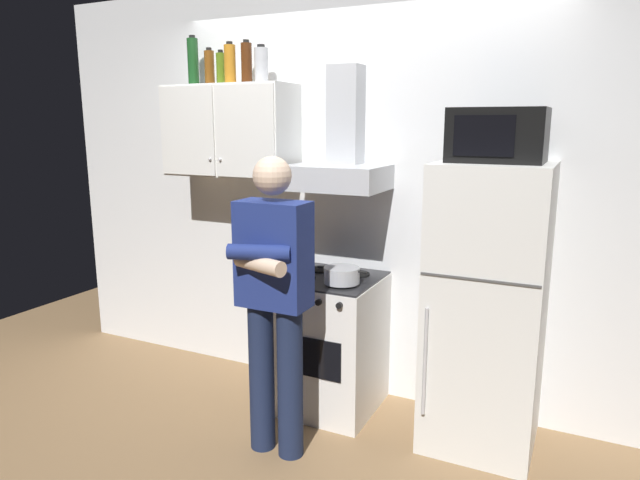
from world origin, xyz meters
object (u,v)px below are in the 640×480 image
object	(u,v)px
range_hood	(339,157)
cooking_pot	(342,275)
stove_oven	(330,342)
person_standing	(274,297)
bottle_canister_steel	(261,65)
bottle_liquor_amber	(230,64)
refrigerator	(486,308)
bottle_olive_oil	(221,68)
bottle_beer_brown	(209,68)
upper_cabinet	(230,131)
bottle_rum_dark	(247,63)
microwave	(498,135)
bottle_wine_green	(193,62)

from	to	relation	value
range_hood	cooking_pot	size ratio (longest dim) A/B	2.39
stove_oven	person_standing	size ratio (longest dim) A/B	0.53
cooking_pot	bottle_canister_steel	distance (m)	1.44
range_hood	bottle_liquor_amber	world-z (taller)	bottle_liquor_amber
range_hood	bottle_canister_steel	xyz separation A→B (m)	(-0.55, 0.01, 0.56)
refrigerator	bottle_olive_oil	world-z (taller)	bottle_olive_oil
person_standing	bottle_beer_brown	distance (m)	1.74
upper_cabinet	bottle_rum_dark	xyz separation A→B (m)	(0.13, 0.02, 0.43)
range_hood	bottle_beer_brown	distance (m)	1.13
microwave	bottle_liquor_amber	size ratio (longest dim) A/B	1.83
upper_cabinet	bottle_olive_oil	distance (m)	0.41
refrigerator	person_standing	xyz separation A→B (m)	(-1.00, -0.61, 0.10)
cooking_pot	stove_oven	bearing A→B (deg)	137.51
microwave	bottle_liquor_amber	bearing A→B (deg)	177.58
bottle_wine_green	bottle_olive_oil	world-z (taller)	bottle_wine_green
bottle_beer_brown	cooking_pot	bearing A→B (deg)	-13.97
upper_cabinet	bottle_liquor_amber	distance (m)	0.43
stove_oven	person_standing	world-z (taller)	person_standing
person_standing	bottle_rum_dark	bearing A→B (deg)	129.49
bottle_canister_steel	bottle_wine_green	bearing A→B (deg)	177.33
bottle_rum_dark	microwave	bearing A→B (deg)	-4.46
refrigerator	person_standing	size ratio (longest dim) A/B	0.98
cooking_pot	bottle_beer_brown	size ratio (longest dim) A/B	1.29
upper_cabinet	cooking_pot	xyz separation A→B (m)	(0.93, -0.24, -0.83)
range_hood	bottle_liquor_amber	size ratio (longest dim) A/B	2.86
upper_cabinet	range_hood	distance (m)	0.81
bottle_wine_green	bottle_olive_oil	bearing A→B (deg)	-3.71
range_hood	bottle_liquor_amber	xyz separation A→B (m)	(-0.76, -0.04, 0.58)
upper_cabinet	cooking_pot	bearing A→B (deg)	-14.73
person_standing	bottle_canister_steel	size ratio (longest dim) A/B	6.89
bottle_olive_oil	bottle_beer_brown	xyz separation A→B (m)	(-0.10, 0.01, 0.01)
bottle_wine_green	bottle_beer_brown	size ratio (longest dim) A/B	1.36
range_hood	bottle_olive_oil	size ratio (longest dim) A/B	3.36
stove_oven	refrigerator	xyz separation A→B (m)	(0.95, 0.00, 0.37)
upper_cabinet	bottle_beer_brown	world-z (taller)	bottle_beer_brown
bottle_olive_oil	bottle_beer_brown	size ratio (longest dim) A/B	0.92
range_hood	bottle_olive_oil	xyz separation A→B (m)	(-0.87, 0.02, 0.56)
bottle_rum_dark	refrigerator	bearing A→B (deg)	-5.11
stove_oven	bottle_wine_green	bearing A→B (deg)	171.77
stove_oven	bottle_rum_dark	world-z (taller)	bottle_rum_dark
bottle_wine_green	bottle_rum_dark	xyz separation A→B (m)	(0.44, -0.02, -0.03)
range_hood	microwave	world-z (taller)	range_hood
range_hood	bottle_beer_brown	world-z (taller)	bottle_beer_brown
upper_cabinet	bottle_wine_green	size ratio (longest dim) A/B	2.71
refrigerator	bottle_wine_green	world-z (taller)	bottle_wine_green
cooking_pot	bottle_olive_oil	size ratio (longest dim) A/B	1.40
person_standing	bottle_rum_dark	size ratio (longest dim) A/B	5.96
range_hood	bottle_canister_steel	distance (m)	0.79
microwave	bottle_canister_steel	distance (m)	1.56
cooking_pot	bottle_canister_steel	size ratio (longest dim) A/B	1.32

